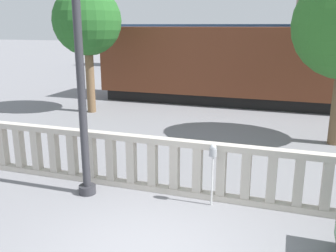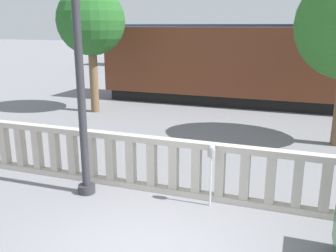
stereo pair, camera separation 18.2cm
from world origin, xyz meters
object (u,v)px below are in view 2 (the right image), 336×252
Objects in this scene: lamppost at (79,62)px; parking_meter at (211,157)px; tree_left at (91,22)px; train_near at (303,66)px; train_far at (246,46)px.

parking_meter is (2.90, 0.35, -1.94)m from lamppost.
parking_meter is 0.26× the size of tree_left.
train_near is at bearing 24.74° from tree_left.
lamppost is 3.50m from parking_meter.
parking_meter is at bearing 6.88° from lamppost.
tree_left reaches higher than lamppost.
train_far is (-3.16, 26.33, 0.92)m from parking_meter.
train_far reaches higher than parking_meter.
train_far is (-0.26, 26.68, -1.02)m from lamppost.
tree_left is at bearing 119.01° from lamppost.
lamppost is 8.78m from tree_left.
lamppost reaches higher than train_far.
train_far is at bearing 78.21° from tree_left.
train_near is 15.74m from train_far.
tree_left is (-3.97, -19.05, 1.94)m from train_far.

